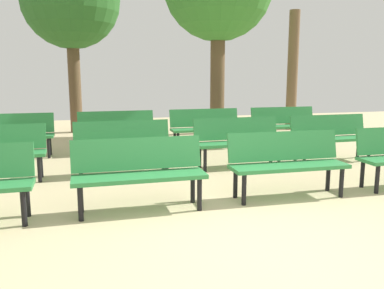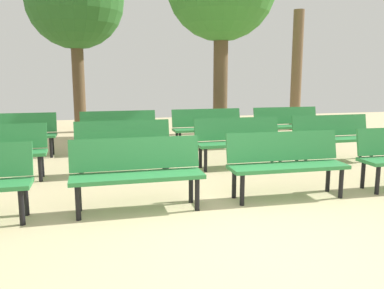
{
  "view_description": "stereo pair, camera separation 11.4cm",
  "coord_description": "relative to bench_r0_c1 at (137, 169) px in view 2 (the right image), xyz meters",
  "views": [
    {
      "loc": [
        -1.61,
        -3.22,
        1.64
      ],
      "look_at": [
        0.0,
        2.82,
        0.55
      ],
      "focal_mm": 37.49,
      "sensor_mm": 36.0,
      "label": 1
    },
    {
      "loc": [
        -1.5,
        -3.25,
        1.64
      ],
      "look_at": [
        0.0,
        2.82,
        0.55
      ],
      "focal_mm": 37.49,
      "sensor_mm": 36.0,
      "label": 2
    }
  ],
  "objects": [
    {
      "name": "bench_r2_c1",
      "position": [
        0.03,
        3.8,
        0.0
      ],
      "size": [
        1.61,
        0.5,
        0.87
      ],
      "rotation": [
        0.0,
        0.0,
        0.01
      ],
      "color": "#2D8442",
      "rests_on": "ground_plane"
    },
    {
      "name": "bench_r2_c0",
      "position": [
        -2.03,
        3.77,
        0.0
      ],
      "size": [
        1.6,
        0.49,
        0.87
      ],
      "rotation": [
        0.0,
        0.0,
        -0.01
      ],
      "color": "#2D8442",
      "rests_on": "ground_plane"
    },
    {
      "name": "bench_r0_c2",
      "position": [
        2.01,
        0.04,
        0.0
      ],
      "size": [
        1.61,
        0.52,
        0.87
      ],
      "rotation": [
        0.0,
        0.0,
        -0.02
      ],
      "color": "#2D8442",
      "rests_on": "ground_plane"
    },
    {
      "name": "bench_r2_c2",
      "position": [
        2.01,
        3.83,
        0.0
      ],
      "size": [
        1.6,
        0.49,
        0.87
      ],
      "rotation": [
        0.0,
        0.0,
        0.01
      ],
      "color": "#2D8442",
      "rests_on": "ground_plane"
    },
    {
      "name": "tree_1",
      "position": [
        -0.85,
        7.19,
        3.14
      ],
      "size": [
        2.69,
        2.69,
        5.03
      ],
      "color": "brown",
      "rests_on": "ground_plane"
    },
    {
      "name": "tree_0",
      "position": [
        5.43,
        6.2,
        1.24
      ],
      "size": [
        0.31,
        0.31,
        3.5
      ],
      "color": "brown",
      "rests_on": "ground_plane"
    },
    {
      "name": "bench_r1_c2",
      "position": [
        2.04,
        1.9,
        0.0
      ],
      "size": [
        1.61,
        0.5,
        0.87
      ],
      "rotation": [
        0.0,
        0.0,
        0.01
      ],
      "color": "#2D8442",
      "rests_on": "ground_plane"
    },
    {
      "name": "bench_r1_c3",
      "position": [
        3.94,
        1.9,
        0.0
      ],
      "size": [
        1.61,
        0.5,
        0.87
      ],
      "rotation": [
        0.0,
        0.0,
        0.01
      ],
      "color": "#2D8442",
      "rests_on": "ground_plane"
    },
    {
      "name": "bench_r1_c1",
      "position": [
        -0.02,
        1.93,
        0.0
      ],
      "size": [
        1.6,
        0.48,
        0.87
      ],
      "rotation": [
        0.0,
        0.0,
        -0.0
      ],
      "color": "#2D8442",
      "rests_on": "ground_plane"
    },
    {
      "name": "bench_r2_c3",
      "position": [
        3.98,
        3.84,
        0.0
      ],
      "size": [
        1.6,
        0.5,
        0.87
      ],
      "rotation": [
        0.0,
        0.0,
        -0.01
      ],
      "color": "#2D8442",
      "rests_on": "ground_plane"
    },
    {
      "name": "ground_plane",
      "position": [
        1.01,
        -1.53,
        -0.5
      ],
      "size": [
        24.0,
        24.0,
        0.0
      ],
      "primitive_type": "plane",
      "color": "#CCB789"
    },
    {
      "name": "bench_r0_c1",
      "position": [
        0.0,
        0.0,
        0.0
      ],
      "size": [
        1.6,
        0.49,
        0.87
      ],
      "rotation": [
        0.0,
        0.0,
        -0.0
      ],
      "color": "#2D8442",
      "rests_on": "ground_plane"
    }
  ]
}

